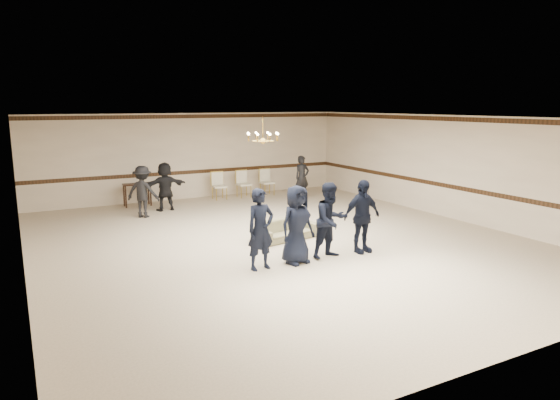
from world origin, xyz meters
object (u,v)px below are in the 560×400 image
Objects in this scene: chandelier at (263,129)px; boy_a at (261,229)px; boy_b at (297,225)px; boy_d at (362,216)px; adult_mid at (165,186)px; banquet_chair_mid at (244,184)px; banquet_chair_left at (219,186)px; boy_c at (330,220)px; settee at (286,230)px; console_table at (137,195)px; adult_left at (143,192)px; banquet_chair_right at (267,182)px; adult_right at (302,178)px.

boy_a is at bearing -117.32° from chandelier.
chandelier is 3.48m from boy_b.
adult_mid is (-2.84, 7.04, -0.07)m from boy_d.
adult_mid is 1.62× the size of banquet_chair_mid.
banquet_chair_left is (2.33, 0.99, -0.31)m from adult_mid.
boy_a is 1.80m from boy_c.
banquet_chair_mid is (1.74, 5.22, -2.37)m from chandelier.
boy_d is 8.05m from banquet_chair_left.
banquet_chair_mid is at bearing 66.27° from settee.
boy_d is 8.95m from console_table.
boy_c is 0.90m from boy_d.
adult_left is at bearing 118.40° from boy_d.
adult_mid is (-1.58, 4.23, -2.06)m from chandelier.
banquet_chair_left is at bearing -113.45° from adult_left.
boy_b is at bearing -93.44° from banquet_chair_left.
boy_b is 1.08× the size of adult_left.
boy_b is 0.90m from boy_c.
boy_a is 8.64m from banquet_chair_mid.
adult_left reaches higher than console_table.
boy_c is at bearing 103.14° from adult_mid.
banquet_chair_right is 5.01m from console_table.
boy_b is at bearing -74.20° from console_table.
boy_d is at bearing -10.73° from boy_b.
boy_c is (1.80, 0.00, 0.00)m from boy_a.
adult_right is (6.00, 0.30, 0.00)m from adult_left.
boy_a is 1.00× the size of boy_c.
adult_mid is 1.42m from console_table.
adult_left is 1.94m from console_table.
banquet_chair_left is (0.39, 8.02, -0.38)m from boy_c.
boy_a reaches higher than settee.
boy_a is at bearing 177.87° from boy_d.
boy_c is 8.04m from banquet_chair_left.
settee is at bearing -64.65° from console_table.
boy_b is at bearing -112.98° from banquet_chair_right.
adult_right reaches higher than banquet_chair_left.
boy_b is at bearing -6.68° from boy_a.
boy_d is 0.98× the size of settee.
boy_c is at bearing 177.87° from boy_d.
boy_a is 1.75× the size of banquet_chair_left.
boy_c is at bearing -117.73° from adult_right.
boy_b reaches higher than banquet_chair_mid.
boy_b is 1.80m from boy_d.
settee is 6.33m from banquet_chair_mid.
boy_d is at bearing -93.94° from banquet_chair_mid.
adult_left is (-1.04, 6.34, -0.07)m from boy_a.
adult_mid is at bearing -151.34° from banquet_chair_left.
adult_right is at bearing -61.51° from banquet_chair_right.
boy_d is 1.08× the size of adult_right.
chandelier is 0.57× the size of adult_right.
settee is 1.78× the size of banquet_chair_right.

